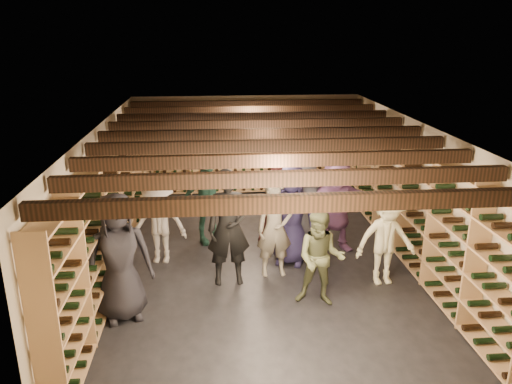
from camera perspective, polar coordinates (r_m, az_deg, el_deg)
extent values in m
plane|color=black|center=(9.12, 0.78, -7.42)|extent=(8.00, 8.00, 0.00)
cube|color=beige|center=(12.51, -1.06, 5.51)|extent=(5.50, 0.02, 2.40)
cube|color=beige|center=(5.06, 5.56, -14.58)|extent=(5.50, 0.02, 2.40)
cube|color=beige|center=(8.83, -17.23, -0.73)|extent=(0.02, 8.00, 2.40)
cube|color=beige|center=(9.34, 17.83, 0.24)|extent=(0.02, 8.00, 2.40)
cube|color=beige|center=(8.37, 0.85, 7.58)|extent=(5.50, 8.00, 0.01)
cube|color=black|center=(5.04, 4.90, -1.28)|extent=(5.40, 0.12, 0.18)
cube|color=black|center=(5.86, 3.46, 1.55)|extent=(5.40, 0.12, 0.18)
cube|color=black|center=(6.70, 2.37, 3.67)|extent=(5.40, 0.12, 0.18)
cube|color=black|center=(7.54, 1.52, 5.33)|extent=(5.40, 0.12, 0.18)
cube|color=black|center=(8.39, 0.84, 6.64)|extent=(5.40, 0.12, 0.18)
cube|color=black|center=(9.25, 0.28, 7.72)|extent=(5.40, 0.12, 0.18)
cube|color=black|center=(10.11, -0.18, 8.61)|extent=(5.40, 0.12, 0.18)
cube|color=black|center=(10.97, -0.57, 9.36)|extent=(5.40, 0.12, 0.18)
cube|color=black|center=(11.83, -0.91, 10.00)|extent=(5.40, 0.12, 0.18)
cube|color=tan|center=(8.84, -16.02, -1.46)|extent=(0.32, 7.50, 2.15)
cube|color=tan|center=(9.31, 16.74, -0.52)|extent=(0.32, 7.50, 2.15)
cube|color=tan|center=(12.38, -1.00, 4.78)|extent=(4.70, 0.30, 2.15)
cube|color=tan|center=(11.48, 3.16, -1.49)|extent=(0.58, 0.48, 0.17)
cube|color=tan|center=(11.42, 3.17, -0.68)|extent=(0.58, 0.48, 0.17)
cube|color=tan|center=(11.37, 3.19, 0.13)|extent=(0.58, 0.48, 0.17)
cube|color=tan|center=(10.35, 3.84, -3.74)|extent=(0.53, 0.37, 0.17)
cube|color=tan|center=(10.28, 3.85, -2.86)|extent=(0.53, 0.37, 0.17)
cube|color=tan|center=(10.22, 3.87, -1.97)|extent=(0.53, 0.37, 0.17)
cube|color=tan|center=(10.17, 3.89, -1.07)|extent=(0.53, 0.37, 0.17)
cube|color=tan|center=(11.55, 6.68, -1.46)|extent=(0.51, 0.35, 0.17)
imported|color=black|center=(7.20, -15.37, -7.23)|extent=(1.04, 0.83, 1.86)
imported|color=black|center=(7.89, -3.12, -4.12)|extent=(0.72, 0.50, 1.89)
imported|color=#4C5133|center=(7.42, 7.38, -7.52)|extent=(0.85, 0.74, 1.48)
imported|color=beige|center=(8.19, 14.63, -5.26)|extent=(1.01, 0.62, 1.52)
imported|color=#211D40|center=(8.61, 4.04, -2.67)|extent=(1.00, 0.82, 1.76)
imported|color=gray|center=(8.19, 2.15, -4.24)|extent=(0.62, 0.43, 1.63)
imported|color=#4D1F21|center=(9.45, 2.69, -0.65)|extent=(1.06, 0.95, 1.78)
imported|color=#AAA49B|center=(8.82, -11.01, -3.42)|extent=(1.03, 0.70, 1.48)
imported|color=#275342|center=(9.48, -5.63, -0.92)|extent=(1.08, 0.77, 1.70)
imported|color=#8B5892|center=(9.20, 9.12, -1.37)|extent=(1.69, 0.65, 1.79)
imported|color=#313136|center=(9.24, 5.70, -1.50)|extent=(0.87, 0.61, 1.68)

